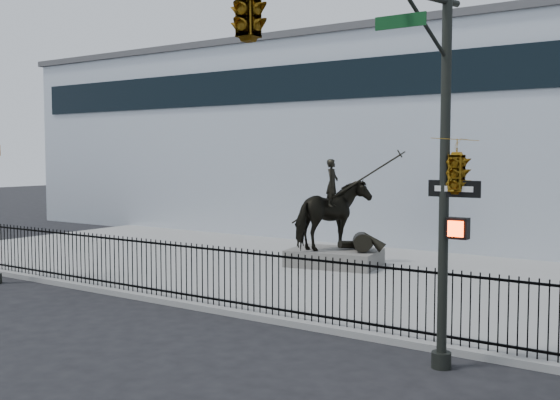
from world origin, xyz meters
The scene contains 7 objects.
ground centered at (0.00, 0.00, 0.00)m, with size 120.00×120.00×0.00m, color black.
plaza centered at (0.00, 7.00, 0.07)m, with size 30.00×12.00×0.15m, color gray.
building centered at (0.00, 20.00, 4.50)m, with size 44.00×14.00×9.00m, color silver.
picket_fence centered at (0.00, 1.25, 0.90)m, with size 22.10×0.10×1.50m.
statue_plinth centered at (0.37, 7.98, 0.43)m, with size 2.95×2.03×0.55m, color #585550.
equestrian_statue centered at (0.42, 7.99, 1.86)m, with size 3.74×2.64×3.21m.
traffic_signal_right centered at (6.47, -2.00, 4.85)m, with size 2.17×6.86×7.00m.
Camera 1 is at (11.15, -11.17, 3.91)m, focal length 42.00 mm.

